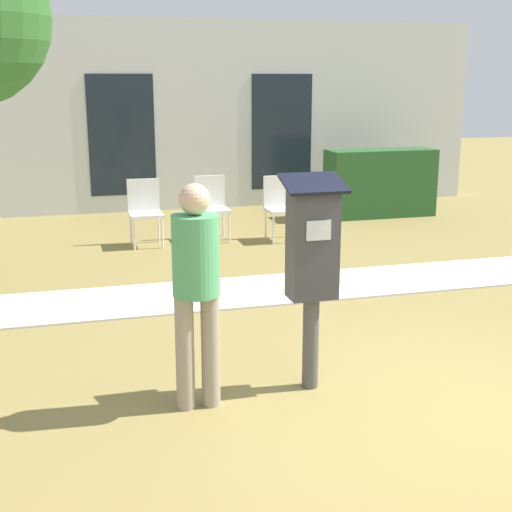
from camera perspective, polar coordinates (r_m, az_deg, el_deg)
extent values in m
plane|color=olive|center=(5.24, 14.53, -11.82)|extent=(40.00, 40.00, 0.00)
cube|color=beige|center=(7.84, 3.41, -2.50)|extent=(12.00, 1.10, 0.02)
cube|color=silver|center=(12.55, -4.32, 11.13)|extent=(10.00, 0.24, 3.20)
cube|color=#19232D|center=(12.24, -10.69, 9.45)|extent=(1.10, 0.02, 2.00)
cube|color=#19232D|center=(12.79, 2.08, 9.87)|extent=(1.10, 0.02, 2.00)
cylinder|color=#4C4C4C|center=(5.31, 4.39, -6.91)|extent=(0.12, 0.12, 0.70)
cube|color=#38383D|center=(5.09, 4.54, 1.00)|extent=(0.34, 0.22, 0.80)
cube|color=silver|center=(4.95, 5.03, 2.05)|extent=(0.18, 0.01, 0.14)
cube|color=black|center=(5.01, 4.64, 5.82)|extent=(0.44, 0.31, 0.12)
cylinder|color=gray|center=(4.97, -5.71, -7.71)|extent=(0.13, 0.13, 0.82)
cylinder|color=gray|center=(5.00, -3.66, -7.52)|extent=(0.13, 0.13, 0.82)
cylinder|color=#4C9E66|center=(4.77, -4.84, 0.04)|extent=(0.32, 0.32, 0.55)
sphere|color=#D8AD8C|center=(4.69, -4.94, 4.55)|extent=(0.21, 0.21, 0.21)
cylinder|color=white|center=(9.63, -9.74, 1.71)|extent=(0.03, 0.03, 0.42)
cylinder|color=white|center=(9.67, -7.50, 1.85)|extent=(0.03, 0.03, 0.42)
cylinder|color=white|center=(10.00, -9.97, 2.16)|extent=(0.03, 0.03, 0.42)
cylinder|color=white|center=(10.04, -7.81, 2.29)|extent=(0.03, 0.03, 0.42)
cube|color=white|center=(9.79, -8.80, 3.31)|extent=(0.44, 0.44, 0.04)
cube|color=white|center=(9.95, -9.00, 4.87)|extent=(0.44, 0.04, 0.44)
cylinder|color=white|center=(9.84, -4.31, 2.14)|extent=(0.03, 0.03, 0.42)
cylinder|color=white|center=(9.92, -2.15, 2.27)|extent=(0.03, 0.03, 0.42)
cylinder|color=white|center=(10.21, -4.73, 2.57)|extent=(0.03, 0.03, 0.42)
cylinder|color=white|center=(10.29, -2.65, 2.69)|extent=(0.03, 0.03, 0.42)
cube|color=white|center=(10.02, -3.48, 3.70)|extent=(0.44, 0.44, 0.04)
cube|color=white|center=(10.17, -3.74, 5.22)|extent=(0.44, 0.04, 0.44)
cylinder|color=white|center=(9.82, 1.41, 2.15)|extent=(0.03, 0.03, 0.42)
cylinder|color=white|center=(9.94, 3.51, 2.27)|extent=(0.03, 0.03, 0.42)
cylinder|color=white|center=(10.18, 0.79, 2.58)|extent=(0.03, 0.03, 0.42)
cylinder|color=white|center=(10.29, 2.82, 2.69)|extent=(0.03, 0.03, 0.42)
cube|color=white|center=(10.01, 2.14, 3.71)|extent=(0.44, 0.44, 0.04)
cube|color=white|center=(10.16, 1.81, 5.23)|extent=(0.44, 0.04, 0.44)
cube|color=#285628|center=(11.99, 9.89, 5.78)|extent=(1.79, 0.60, 1.10)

